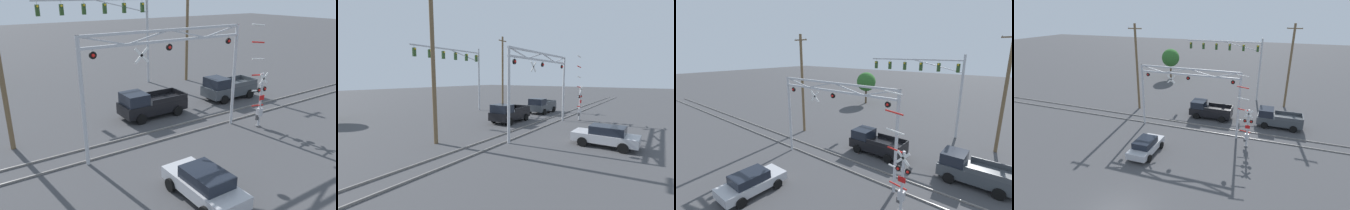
% 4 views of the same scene
% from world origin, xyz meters
% --- Properties ---
extents(rail_track_near, '(80.00, 0.08, 0.10)m').
position_xyz_m(rail_track_near, '(0.00, 13.63, 0.05)').
color(rail_track_near, gray).
rests_on(rail_track_near, ground_plane).
extents(rail_track_far, '(80.00, 0.08, 0.10)m').
position_xyz_m(rail_track_far, '(0.00, 15.07, 0.05)').
color(rail_track_far, gray).
rests_on(rail_track_far, ground_plane).
extents(crossing_gantry, '(10.58, 0.26, 6.78)m').
position_xyz_m(crossing_gantry, '(-0.01, 13.35, 4.84)').
color(crossing_gantry, '#B7BABF').
rests_on(crossing_gantry, ground_plane).
extents(crossing_signal_mast, '(1.80, 0.35, 6.92)m').
position_xyz_m(crossing_signal_mast, '(6.22, 11.90, 2.15)').
color(crossing_signal_mast, '#B7BABF').
rests_on(crossing_signal_mast, ground_plane).
extents(traffic_signal_span, '(10.58, 0.39, 8.65)m').
position_xyz_m(traffic_signal_span, '(3.02, 26.13, 6.20)').
color(traffic_signal_span, '#B7BABF').
rests_on(traffic_signal_span, ground_plane).
extents(pickup_truck_lead, '(4.91, 2.30, 1.98)m').
position_xyz_m(pickup_truck_lead, '(1.15, 17.67, 0.94)').
color(pickup_truck_lead, black).
rests_on(pickup_truck_lead, ground_plane).
extents(pickup_truck_following, '(4.72, 2.30, 1.98)m').
position_xyz_m(pickup_truck_following, '(8.86, 17.72, 0.94)').
color(pickup_truck_following, '#3D4247').
rests_on(pickup_truck_following, ground_plane).
extents(sedan_waiting, '(2.06, 4.15, 1.42)m').
position_xyz_m(sedan_waiting, '(-1.99, 7.58, 0.74)').
color(sedan_waiting, '#B7B7BC').
rests_on(sedan_waiting, ground_plane).
extents(utility_pole_left, '(1.80, 0.28, 10.71)m').
position_xyz_m(utility_pole_left, '(-8.19, 17.54, 5.51)').
color(utility_pole_left, brown).
rests_on(utility_pole_left, ground_plane).
extents(utility_pole_right, '(1.80, 0.28, 10.69)m').
position_xyz_m(utility_pole_right, '(9.69, 24.66, 5.49)').
color(utility_pole_right, brown).
rests_on(utility_pole_right, ground_plane).
extents(background_tree_beyond_span, '(3.27, 3.27, 5.45)m').
position_xyz_m(background_tree_beyond_span, '(-10.53, 33.97, 3.79)').
color(background_tree_beyond_span, brown).
rests_on(background_tree_beyond_span, ground_plane).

